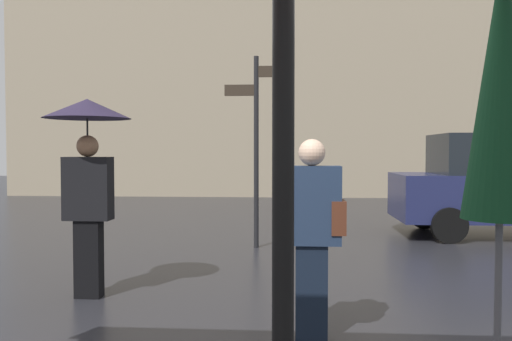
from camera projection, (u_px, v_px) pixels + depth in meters
The scene contains 6 objects.
folded_patio_umbrella_near at pixel (501, 98), 2.61m from camera, with size 0.40×0.40×2.62m.
pedestrian_with_umbrella at pixel (88, 150), 5.62m from camera, with size 0.93×0.93×2.15m.
pedestrian_with_bag at pixel (313, 227), 4.35m from camera, with size 0.52×0.24×1.69m.
parked_car_left at pixel (508, 185), 9.75m from camera, with size 4.24×1.90×1.91m.
street_signpost at pixel (257, 132), 8.55m from camera, with size 1.08×0.08×3.13m.
building_block at pixel (283, 30), 19.06m from camera, with size 19.64×2.53×12.06m, color gray.
Camera 1 is at (0.37, -2.99, 1.58)m, focal length 36.71 mm.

